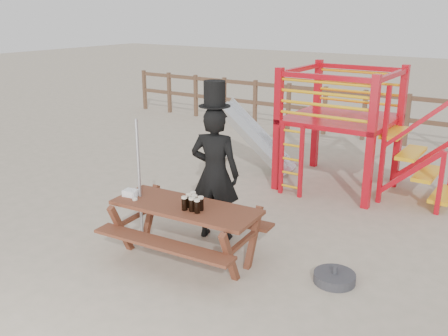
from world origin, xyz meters
TOP-DOWN VIEW (x-y plane):
  - ground at (0.00, 0.00)m, footprint 60.00×60.00m
  - back_fence at (0.00, 7.00)m, footprint 15.09×0.09m
  - playground_fort at (0.12, 3.58)m, footprint 4.71×1.84m
  - picnic_table at (-0.32, -0.10)m, footprint 1.94×1.42m
  - man_with_hat at (-0.38, 0.62)m, footprint 0.76×0.60m
  - metal_pole at (-0.99, -0.18)m, footprint 0.04×0.04m
  - parasol_base at (1.46, 0.38)m, footprint 0.48×0.48m
  - paper_bag at (-1.10, -0.23)m, footprint 0.20×0.17m
  - stout_pints at (-0.17, -0.15)m, footprint 0.26×0.25m
  - empty_glasses at (-0.96, -0.31)m, footprint 0.07×0.07m

SIDE VIEW (x-z plane):
  - ground at x=0.00m, z-range 0.00..0.00m
  - parasol_base at x=1.46m, z-range -0.05..0.16m
  - picnic_table at x=-0.32m, z-range 0.09..0.81m
  - back_fence at x=0.00m, z-range 0.14..1.34m
  - paper_bag at x=-1.10m, z-range 0.72..0.80m
  - empty_glasses at x=-0.96m, z-range 0.71..0.86m
  - stout_pints at x=-0.17m, z-range 0.72..0.89m
  - metal_pole at x=-0.99m, z-range 0.00..1.73m
  - man_with_hat at x=-0.38m, z-range -0.11..2.04m
  - playground_fort at x=0.12m, z-range 0.02..2.12m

